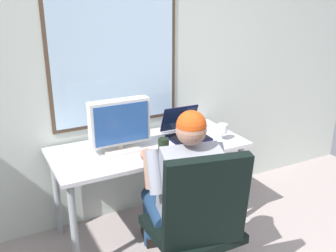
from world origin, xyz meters
The scene contains 8 objects.
wall_rear centered at (-0.01, 2.01, 1.28)m, with size 5.18×0.08×2.55m.
desk centered at (-0.01, 1.62, 0.67)m, with size 1.52×0.67×0.75m.
office_chair centered at (-0.05, 0.81, 0.57)m, with size 0.60×0.66×1.05m.
person_seated centered at (0.00, 1.08, 0.64)m, with size 0.60×0.85×1.23m.
crt_monitor centered at (-0.24, 1.64, 0.97)m, with size 0.46×0.22×0.40m.
laptop centered at (0.34, 1.68, 0.82)m, with size 0.32×0.35×0.24m.
wine_glass centered at (0.57, 1.46, 0.85)m, with size 0.08×0.08×0.14m.
coffee_mug centered at (0.04, 1.47, 0.81)m, with size 0.08×0.08×0.10m.
Camera 1 is at (-1.16, -0.91, 1.92)m, focal length 41.02 mm.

